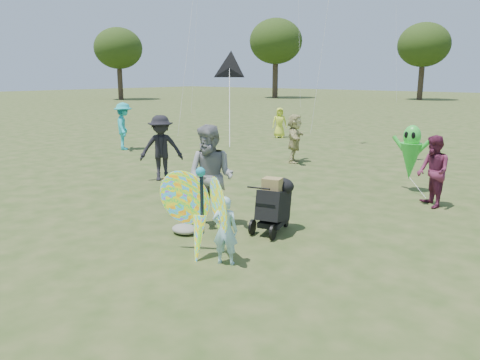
# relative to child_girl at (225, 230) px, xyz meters

# --- Properties ---
(ground) EXTENTS (160.00, 160.00, 0.00)m
(ground) POSITION_rel_child_girl_xyz_m (-0.43, -0.36, -0.56)
(ground) COLOR #51592B
(ground) RESTS_ON ground
(child_girl) EXTENTS (0.49, 0.43, 1.13)m
(child_girl) POSITION_rel_child_girl_xyz_m (0.00, 0.00, 0.00)
(child_girl) COLOR #9DD3DF
(child_girl) RESTS_ON ground
(adult_man) EXTENTS (1.16, 1.00, 2.05)m
(adult_man) POSITION_rel_child_girl_xyz_m (-1.42, 1.21, 0.46)
(adult_man) COLOR gray
(adult_man) RESTS_ON ground
(grey_bag) EXTENTS (0.53, 0.44, 0.17)m
(grey_bag) POSITION_rel_child_girl_xyz_m (-1.58, 0.61, -0.48)
(grey_bag) COLOR gray
(grey_bag) RESTS_ON ground
(crowd_b) EXTENTS (1.33, 1.36, 1.87)m
(crowd_b) POSITION_rel_child_girl_xyz_m (-5.43, 3.45, 0.37)
(crowd_b) COLOR black
(crowd_b) RESTS_ON ground
(crowd_d) EXTENTS (1.15, 1.61, 1.67)m
(crowd_d) POSITION_rel_child_girl_xyz_m (-4.01, 8.23, 0.27)
(crowd_d) COLOR tan
(crowd_d) RESTS_ON ground
(crowd_e) EXTENTS (1.01, 1.02, 1.66)m
(crowd_e) POSITION_rel_child_girl_xyz_m (1.48, 5.53, 0.26)
(crowd_e) COLOR #65213E
(crowd_e) RESTS_ON ground
(crowd_g) EXTENTS (0.83, 0.80, 1.43)m
(crowd_g) POSITION_rel_child_girl_xyz_m (-8.10, 13.28, 0.15)
(crowd_g) COLOR #DCEE38
(crowd_g) RESTS_ON ground
(crowd_i) EXTENTS (1.39, 1.32, 1.89)m
(crowd_i) POSITION_rel_child_girl_xyz_m (-10.85, 6.25, 0.38)
(crowd_i) COLOR #22AFB9
(crowd_i) RESTS_ON ground
(jogging_stroller) EXTENTS (0.68, 1.12, 1.09)m
(jogging_stroller) POSITION_rel_child_girl_xyz_m (-0.28, 1.78, 0.05)
(jogging_stroller) COLOR black
(jogging_stroller) RESTS_ON ground
(butterfly_kite) EXTENTS (1.74, 0.75, 1.74)m
(butterfly_kite) POSITION_rel_child_girl_xyz_m (-0.49, -0.06, 0.21)
(butterfly_kite) COLOR #FD3228
(butterfly_kite) RESTS_ON ground
(delta_kite_rig) EXTENTS (1.83, 1.94, 1.89)m
(delta_kite_rig) POSITION_rel_child_girl_xyz_m (-2.38, 2.91, 2.56)
(delta_kite_rig) COLOR black
(delta_kite_rig) RESTS_ON ground
(alien_kite) EXTENTS (1.12, 0.69, 1.74)m
(alien_kite) POSITION_rel_child_girl_xyz_m (0.56, 6.62, 0.41)
(alien_kite) COLOR green
(alien_kite) RESTS_ON ground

